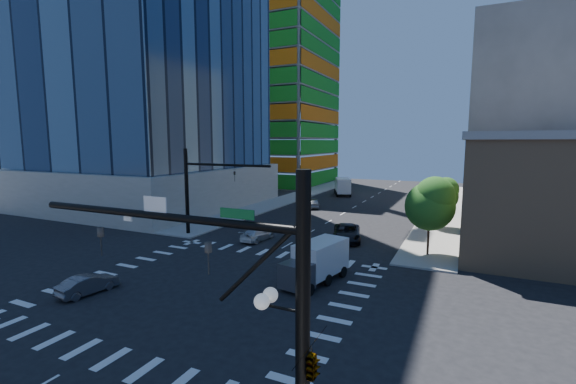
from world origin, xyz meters
The scene contains 16 objects.
ground centered at (0.00, 0.00, 0.00)m, with size 160.00×160.00×0.00m, color black.
road_markings centered at (0.00, 0.00, 0.01)m, with size 20.00×20.00×0.01m, color silver.
sidewalk_ne centered at (12.50, 40.00, 0.07)m, with size 5.00×60.00×0.15m, color gray.
sidewalk_nw centered at (-12.50, 40.00, 0.07)m, with size 5.00×60.00×0.15m, color gray.
construction_building centered at (-27.41, 61.93, 24.61)m, with size 25.16×34.50×70.60m.
bg_building_ne centered at (27.00, 55.00, 14.00)m, with size 24.00×30.00×28.00m, color slate.
signal_mast_se centered at (10.60, -11.50, 5.01)m, with size 10.51×2.48×9.00m.
signal_mast_nw centered at (-10.00, 11.50, 5.49)m, with size 10.20×0.40×9.00m.
tree_south centered at (12.63, 13.90, 4.69)m, with size 4.16×4.16×6.82m.
tree_north centered at (12.93, 25.90, 3.99)m, with size 3.54×3.52×5.78m.
car_nb_far centered at (4.63, 16.14, 0.80)m, with size 2.66×5.77×1.60m, color black.
car_sb_near centered at (-3.51, 12.39, 0.63)m, with size 1.76×4.33×1.26m, color white.
car_sb_mid centered at (-5.38, 32.72, 0.73)m, with size 1.72×4.28×1.46m, color #98999F.
car_sb_cross centered at (-6.75, -4.17, 0.63)m, with size 1.33×3.81×1.25m, color #55545A.
box_truck_near centered at (5.92, 3.80, 1.25)m, with size 3.39×5.74×2.82m.
box_truck_far centered at (-5.59, 47.99, 1.42)m, with size 4.74×6.66×3.22m.
Camera 1 is at (15.24, -20.43, 9.84)m, focal length 24.00 mm.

